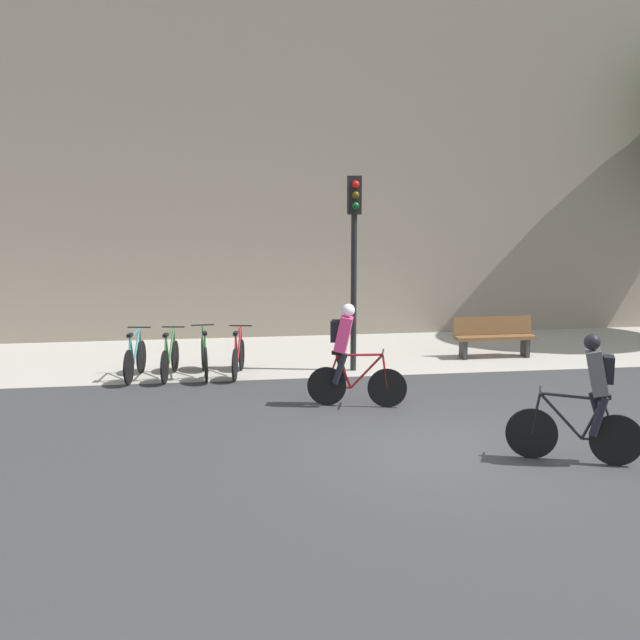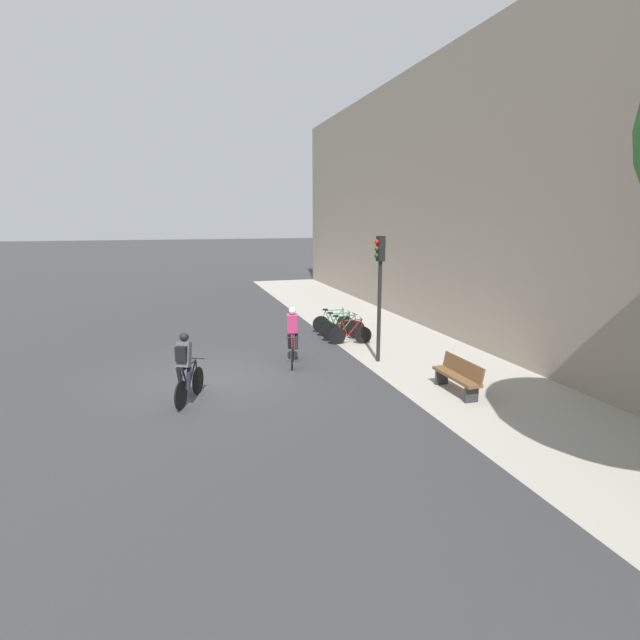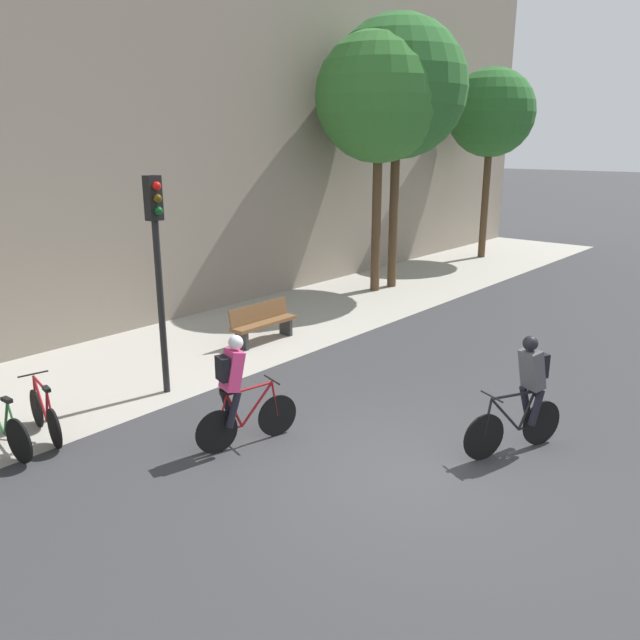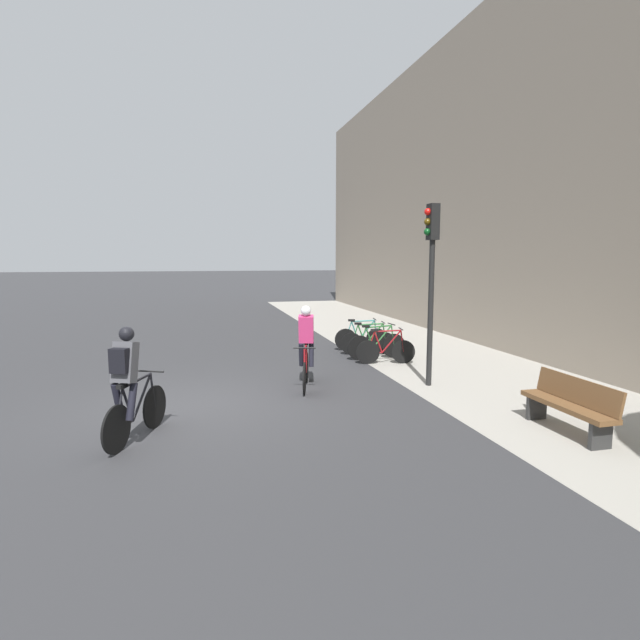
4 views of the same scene
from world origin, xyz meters
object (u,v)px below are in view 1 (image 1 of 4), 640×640
Objects in this scene: parked_bike_0 at (135,359)px; parked_bike_3 at (238,356)px; traffic_light_pole at (354,238)px; parked_bike_2 at (204,356)px; cyclist_pink at (347,352)px; bench at (494,336)px; cyclist_grey at (590,396)px; parked_bike_1 at (170,358)px.

parked_bike_3 is (2.01, -0.00, -0.01)m from parked_bike_0.
traffic_light_pole reaches higher than parked_bike_3.
cyclist_pink is at bearing -46.41° from parked_bike_2.
parked_bike_3 is (0.67, 0.00, -0.02)m from parked_bike_2.
cyclist_pink reaches higher than bench.
cyclist_grey reaches higher than parked_bike_2.
cyclist_pink is 1.10× the size of parked_bike_1.
traffic_light_pole is at bearing 2.17° from parked_bike_3.
traffic_light_pole reaches higher than bench.
parked_bike_3 is at bearing -0.01° from parked_bike_0.
parked_bike_3 is 5.73m from bench.
parked_bike_3 reaches higher than bench.
parked_bike_1 is 0.67m from parked_bike_2.
parked_bike_1 is at bearing 134.86° from cyclist_grey.
parked_bike_2 is at bearing 133.59° from cyclist_pink.
cyclist_pink is 3.13m from parked_bike_3.
traffic_light_pole is at bearing 1.70° from parked_bike_2.
parked_bike_0 is at bearing 179.92° from parked_bike_1.
cyclist_pink is 3.22m from traffic_light_pole.
parked_bike_3 is at bearing 127.43° from cyclist_grey.
parked_bike_2 is at bearing -178.30° from traffic_light_pole.
traffic_light_pole is 2.21× the size of bench.
traffic_light_pole is at bearing 1.39° from parked_bike_1.
cyclist_pink is at bearing -39.41° from parked_bike_1.
parked_bike_1 reaches higher than parked_bike_3.
bench is at bearing 7.54° from parked_bike_1.
cyclist_pink is at bearing -55.47° from parked_bike_3.
parked_bike_1 is 1.04× the size of parked_bike_3.
parked_bike_0 is 0.99× the size of parked_bike_1.
bench is (7.00, 0.93, 0.08)m from parked_bike_1.
bench is at bearing 9.29° from parked_bike_3.
traffic_light_pole is 4.08m from bench.
parked_bike_3 is (-4.47, 5.84, -0.56)m from cyclist_grey.
parked_bike_0 is 1.34m from parked_bike_2.
cyclist_pink is at bearing 129.51° from cyclist_grey.
parked_bike_2 is 3.80m from traffic_light_pole.
traffic_light_pole reaches higher than parked_bike_1.
bench is at bearing 6.88° from parked_bike_0.
parked_bike_0 is at bearing -178.84° from traffic_light_pole.
parked_bike_1 is 0.94× the size of parked_bike_2.
cyclist_pink is 0.45× the size of traffic_light_pole.
bench is (5.65, 0.93, 0.09)m from parked_bike_3.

